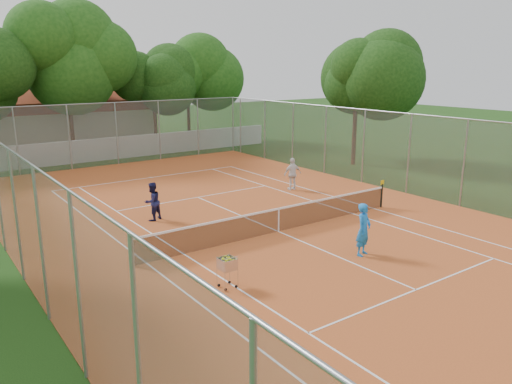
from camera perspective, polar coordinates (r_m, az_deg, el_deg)
ground at (r=19.46m, az=2.58°, el=-4.60°), size 120.00×120.00×0.00m
court_pad at (r=19.46m, az=2.58°, el=-4.57°), size 18.00×34.00×0.02m
court_lines at (r=19.45m, az=2.58°, el=-4.53°), size 10.98×23.78×0.01m
tennis_net at (r=19.30m, az=2.60°, el=-3.16°), size 11.88×0.10×0.98m
perimeter_fence at (r=18.91m, az=2.65°, el=1.15°), size 18.00×34.00×4.00m
boundary_wall at (r=35.77m, az=-16.63°, el=4.75°), size 26.00×0.30×1.50m
clubhouse at (r=44.64m, az=-23.53°, el=7.83°), size 16.40×9.00×4.40m
tropical_trees at (r=38.21m, az=-18.62°, el=11.60°), size 29.00×19.00×10.00m
player_near at (r=17.21m, az=12.19°, el=-4.21°), size 0.76×0.61×1.81m
player_far_left at (r=21.07m, az=-11.77°, el=-1.07°), size 0.95×0.85×1.61m
player_far_right at (r=25.81m, az=4.21°, el=2.08°), size 1.04×0.57×1.67m
ball_hopper at (r=14.57m, az=-3.30°, el=-9.07°), size 0.63×0.63×1.00m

